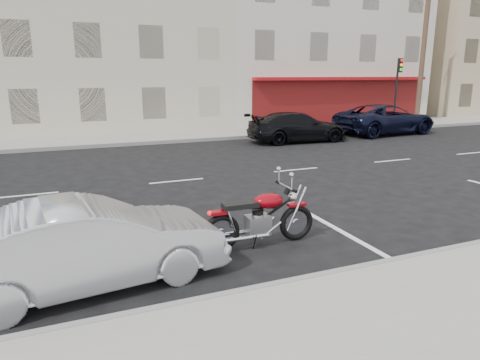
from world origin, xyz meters
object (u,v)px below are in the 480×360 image
object	(u,v)px
suv_far	(385,119)
car_far	(297,127)
traffic_light	(398,83)
utility_pole	(424,45)
motorcycle	(298,215)
fire_hydrant	(372,118)
sedan_silver	(90,244)

from	to	relation	value
suv_far	car_far	world-z (taller)	suv_far
car_far	traffic_light	bearing A→B (deg)	-67.70
utility_pole	motorcycle	bearing A→B (deg)	-139.84
fire_hydrant	sedan_silver	distance (m)	21.97
traffic_light	suv_far	distance (m)	4.19
sedan_silver	car_far	xyz separation A→B (m)	(9.76, 11.02, 0.03)
fire_hydrant	sedan_silver	bearing A→B (deg)	-139.53
traffic_light	fire_hydrant	size ratio (longest dim) A/B	5.28
fire_hydrant	motorcycle	world-z (taller)	motorcycle
car_far	utility_pole	bearing A→B (deg)	-69.97
traffic_light	motorcycle	world-z (taller)	traffic_light
utility_pole	sedan_silver	distance (m)	25.14
traffic_light	suv_far	size ratio (longest dim) A/B	0.69
traffic_light	car_far	xyz separation A→B (m)	(-8.45, -3.08, -1.88)
utility_pole	traffic_light	bearing A→B (deg)	-172.39
traffic_light	car_far	bearing A→B (deg)	-159.99
utility_pole	sedan_silver	bearing A→B (deg)	-144.61
utility_pole	fire_hydrant	world-z (taller)	utility_pole
fire_hydrant	suv_far	size ratio (longest dim) A/B	0.13
traffic_light	fire_hydrant	world-z (taller)	traffic_light
sedan_silver	suv_far	size ratio (longest dim) A/B	0.71
motorcycle	sedan_silver	distance (m)	3.71
utility_pole	car_far	size ratio (longest dim) A/B	1.92
sedan_silver	car_far	distance (m)	14.72
car_far	suv_far	bearing A→B (deg)	-81.62
utility_pole	suv_far	world-z (taller)	utility_pole
motorcycle	car_far	bearing A→B (deg)	61.82
utility_pole	sedan_silver	xyz separation A→B (m)	(-20.22, -14.36, -4.09)
utility_pole	motorcycle	world-z (taller)	utility_pole
suv_far	car_far	size ratio (longest dim) A/B	1.18
fire_hydrant	suv_far	world-z (taller)	suv_far
motorcycle	sedan_silver	xyz separation A→B (m)	(-3.69, -0.42, 0.15)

